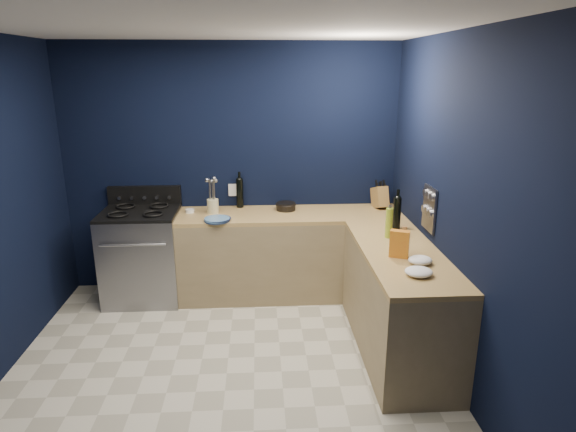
{
  "coord_description": "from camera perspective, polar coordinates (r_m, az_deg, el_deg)",
  "views": [
    {
      "loc": [
        0.29,
        -3.39,
        2.33
      ],
      "look_at": [
        0.55,
        1.0,
        1.0
      ],
      "focal_mm": 30.5,
      "sensor_mm": 36.0,
      "label": 1
    }
  ],
  "objects": [
    {
      "name": "ceiling",
      "position": [
        3.41,
        -8.85,
        21.38
      ],
      "size": [
        3.5,
        3.5,
        0.02
      ],
      "primitive_type": "cube",
      "color": "silver",
      "rests_on": "ground"
    },
    {
      "name": "wine_bottle_right",
      "position": [
        4.61,
        12.58,
        0.3
      ],
      "size": [
        0.09,
        0.09,
        0.3
      ],
      "primitive_type": "cylinder",
      "rotation": [
        0.0,
        0.0,
        0.22
      ],
      "color": "black",
      "rests_on": "top_right"
    },
    {
      "name": "oven_door",
      "position": [
        5.02,
        -17.3,
        -5.97
      ],
      "size": [
        0.59,
        0.02,
        0.42
      ],
      "primitive_type": "cube",
      "color": "black",
      "rests_on": "gas_range"
    },
    {
      "name": "wall_right",
      "position": [
        3.83,
        19.32,
        0.29
      ],
      "size": [
        0.02,
        3.5,
        2.6
      ],
      "primitive_type": "cube",
      "color": "black",
      "rests_on": "ground"
    },
    {
      "name": "wall_outlet",
      "position": [
        5.28,
        -6.46,
        3.04
      ],
      "size": [
        0.09,
        0.02,
        0.13
      ],
      "primitive_type": "cube",
      "color": "white",
      "rests_on": "wall_back"
    },
    {
      "name": "spice_jar_far",
      "position": [
        4.45,
        13.42,
        -1.74
      ],
      "size": [
        0.05,
        0.05,
        0.09
      ],
      "primitive_type": "cylinder",
      "rotation": [
        0.0,
        0.0,
        -0.18
      ],
      "color": "olive",
      "rests_on": "top_right"
    },
    {
      "name": "top_back",
      "position": [
        5.04,
        0.27,
        0.13
      ],
      "size": [
        2.3,
        0.63,
        0.04
      ],
      "primitive_type": "cube",
      "color": "olive",
      "rests_on": "cab_back"
    },
    {
      "name": "crouton_bag",
      "position": [
        3.94,
        12.85,
        -3.19
      ],
      "size": [
        0.16,
        0.12,
        0.22
      ],
      "primitive_type": "cube",
      "rotation": [
        0.0,
        0.0,
        -0.39
      ],
      "color": "red",
      "rests_on": "top_right"
    },
    {
      "name": "lemon_basket",
      "position": [
        5.14,
        -0.25,
        1.13
      ],
      "size": [
        0.25,
        0.25,
        0.08
      ],
      "primitive_type": "cylinder",
      "rotation": [
        0.0,
        0.0,
        0.3
      ],
      "color": "black",
      "rests_on": "top_back"
    },
    {
      "name": "cooktop",
      "position": [
        5.15,
        -16.97,
        0.37
      ],
      "size": [
        0.76,
        0.66,
        0.03
      ],
      "primitive_type": "cube",
      "color": "black",
      "rests_on": "gas_range"
    },
    {
      "name": "towel_front",
      "position": [
        3.86,
        15.17,
        -4.99
      ],
      "size": [
        0.22,
        0.21,
        0.06
      ],
      "primitive_type": "ellipsoid",
      "rotation": [
        0.0,
        0.0,
        -0.33
      ],
      "color": "white",
      "rests_on": "top_right"
    },
    {
      "name": "floor",
      "position": [
        4.12,
        -7.15,
        -17.86
      ],
      "size": [
        3.5,
        3.5,
        0.02
      ],
      "primitive_type": "cube",
      "color": "beige",
      "rests_on": "ground"
    },
    {
      "name": "spice_jar_near",
      "position": [
        4.29,
        13.22,
        -2.46
      ],
      "size": [
        0.06,
        0.06,
        0.09
      ],
      "primitive_type": "cylinder",
      "rotation": [
        0.0,
        0.0,
        0.43
      ],
      "color": "olive",
      "rests_on": "top_right"
    },
    {
      "name": "top_right",
      "position": [
        4.11,
        13.06,
        -4.27
      ],
      "size": [
        0.63,
        1.67,
        0.04
      ],
      "primitive_type": "cube",
      "color": "olive",
      "rests_on": "cab_right"
    },
    {
      "name": "cab_right",
      "position": [
        4.29,
        12.66,
        -9.89
      ],
      "size": [
        0.63,
        1.67,
        0.86
      ],
      "primitive_type": "cube",
      "color": "#8A7754",
      "rests_on": "floor"
    },
    {
      "name": "spice_panel",
      "position": [
        4.35,
        16.16,
        0.83
      ],
      "size": [
        0.02,
        0.28,
        0.38
      ],
      "primitive_type": "cube",
      "color": "gray",
      "rests_on": "wall_right"
    },
    {
      "name": "ramekin",
      "position": [
        5.15,
        -11.36,
        0.59
      ],
      "size": [
        0.12,
        0.12,
        0.04
      ],
      "primitive_type": "cylinder",
      "rotation": [
        0.0,
        0.0,
        0.34
      ],
      "color": "white",
      "rests_on": "top_back"
    },
    {
      "name": "wall_front",
      "position": [
        1.94,
        -11.78,
        -15.49
      ],
      "size": [
        3.5,
        0.02,
        2.6
      ],
      "primitive_type": "cube",
      "color": "black",
      "rests_on": "ground"
    },
    {
      "name": "utensil_crock",
      "position": [
        5.08,
        -8.75,
        1.15
      ],
      "size": [
        0.15,
        0.15,
        0.15
      ],
      "primitive_type": "cylinder",
      "rotation": [
        0.0,
        0.0,
        0.37
      ],
      "color": "beige",
      "rests_on": "top_back"
    },
    {
      "name": "backguard",
      "position": [
        5.4,
        -16.36,
        2.34
      ],
      "size": [
        0.76,
        0.06,
        0.2
      ],
      "primitive_type": "cube",
      "color": "black",
      "rests_on": "gas_range"
    },
    {
      "name": "towel_end",
      "position": [
        3.65,
        15.0,
        -6.3
      ],
      "size": [
        0.2,
        0.18,
        0.06
      ],
      "primitive_type": "ellipsoid",
      "rotation": [
        0.0,
        0.0,
        -0.0
      ],
      "color": "white",
      "rests_on": "top_right"
    },
    {
      "name": "gas_range",
      "position": [
        5.3,
        -16.53,
        -4.56
      ],
      "size": [
        0.76,
        0.66,
        0.92
      ],
      "primitive_type": "cube",
      "color": "gray",
      "rests_on": "floor"
    },
    {
      "name": "oil_bottle",
      "position": [
        4.36,
        11.69,
        -0.81
      ],
      "size": [
        0.08,
        0.08,
        0.27
      ],
      "primitive_type": "cylinder",
      "rotation": [
        0.0,
        0.0,
        -0.39
      ],
      "color": "#90AC27",
      "rests_on": "top_right"
    },
    {
      "name": "wine_bottle_back",
      "position": [
        5.24,
        -5.64,
        2.64
      ],
      "size": [
        0.09,
        0.09,
        0.31
      ],
      "primitive_type": "cylinder",
      "rotation": [
        0.0,
        0.0,
        -0.24
      ],
      "color": "black",
      "rests_on": "top_back"
    },
    {
      "name": "cab_back",
      "position": [
        5.19,
        0.26,
        -4.63
      ],
      "size": [
        2.3,
        0.63,
        0.86
      ],
      "primitive_type": "cube",
      "color": "#8A7754",
      "rests_on": "floor"
    },
    {
      "name": "knife_block",
      "position": [
        5.31,
        10.65,
        2.15
      ],
      "size": [
        0.17,
        0.28,
        0.27
      ],
      "primitive_type": "cube",
      "rotation": [
        -0.31,
        0.0,
        0.18
      ],
      "color": "brown",
      "rests_on": "top_back"
    },
    {
      "name": "plate_stack",
      "position": [
        4.82,
        -8.28,
        -0.41
      ],
      "size": [
        0.28,
        0.28,
        0.03
      ],
      "primitive_type": "cylinder",
      "rotation": [
        0.0,
        0.0,
        -0.15
      ],
      "color": "teal",
      "rests_on": "top_back"
    },
    {
      "name": "wall_back",
      "position": [
        5.26,
        -6.53,
        5.43
      ],
      "size": [
        3.5,
        0.02,
        2.6
      ],
      "primitive_type": "cube",
      "color": "black",
      "rests_on": "ground"
    }
  ]
}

